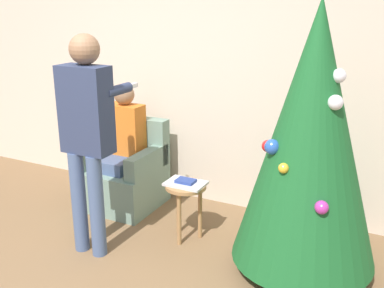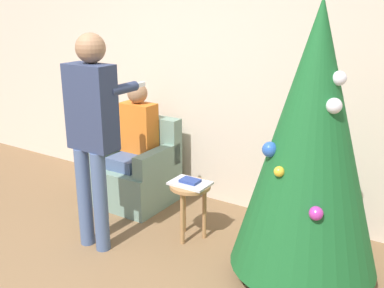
{
  "view_description": "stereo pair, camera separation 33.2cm",
  "coord_description": "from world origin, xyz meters",
  "px_view_note": "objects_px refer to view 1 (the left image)",
  "views": [
    {
      "loc": [
        2.0,
        -1.73,
        2.0
      ],
      "look_at": [
        0.59,
        1.09,
        0.98
      ],
      "focal_mm": 42.0,
      "sensor_mm": 36.0,
      "label": 1
    },
    {
      "loc": [
        2.29,
        -1.57,
        2.0
      ],
      "look_at": [
        0.59,
        1.09,
        0.98
      ],
      "focal_mm": 42.0,
      "sensor_mm": 36.0,
      "label": 2
    }
  ],
  "objects_px": {
    "christmas_tree": "(311,137)",
    "side_stool": "(186,195)",
    "person_standing": "(87,127)",
    "armchair": "(125,175)",
    "person_seated": "(122,142)"
  },
  "relations": [
    {
      "from": "christmas_tree",
      "to": "side_stool",
      "type": "distance_m",
      "value": 1.22
    },
    {
      "from": "christmas_tree",
      "to": "person_standing",
      "type": "relative_size",
      "value": 1.15
    },
    {
      "from": "armchair",
      "to": "side_stool",
      "type": "bearing_deg",
      "value": -22.23
    },
    {
      "from": "christmas_tree",
      "to": "person_seated",
      "type": "xyz_separation_m",
      "value": [
        -1.9,
        0.38,
        -0.41
      ]
    },
    {
      "from": "person_seated",
      "to": "person_standing",
      "type": "distance_m",
      "value": 0.97
    },
    {
      "from": "armchair",
      "to": "person_standing",
      "type": "height_order",
      "value": "person_standing"
    },
    {
      "from": "person_seated",
      "to": "side_stool",
      "type": "bearing_deg",
      "value": -21.03
    },
    {
      "from": "armchair",
      "to": "person_seated",
      "type": "xyz_separation_m",
      "value": [
        0.0,
        -0.02,
        0.36
      ]
    },
    {
      "from": "armchair",
      "to": "side_stool",
      "type": "xyz_separation_m",
      "value": [
        0.89,
        -0.36,
        0.1
      ]
    },
    {
      "from": "person_seated",
      "to": "person_standing",
      "type": "height_order",
      "value": "person_standing"
    },
    {
      "from": "armchair",
      "to": "person_seated",
      "type": "height_order",
      "value": "person_seated"
    },
    {
      "from": "person_seated",
      "to": "side_stool",
      "type": "height_order",
      "value": "person_seated"
    },
    {
      "from": "person_standing",
      "to": "christmas_tree",
      "type": "bearing_deg",
      "value": 15.8
    },
    {
      "from": "person_standing",
      "to": "person_seated",
      "type": "bearing_deg",
      "value": 108.59
    },
    {
      "from": "person_seated",
      "to": "side_stool",
      "type": "relative_size",
      "value": 2.41
    }
  ]
}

